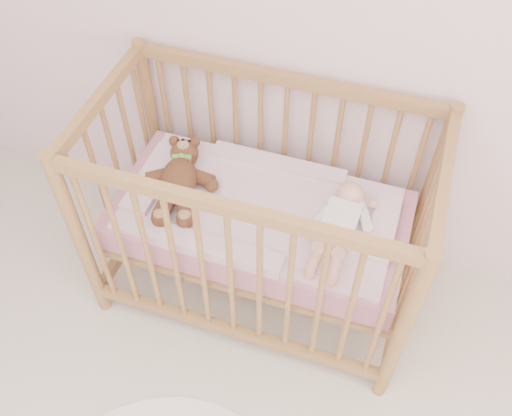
% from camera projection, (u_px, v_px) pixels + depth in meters
% --- Properties ---
extents(crib, '(1.36, 0.76, 1.00)m').
position_uv_depth(crib, '(260.00, 218.00, 2.39)').
color(crib, olive).
rests_on(crib, floor).
extents(mattress, '(1.22, 0.62, 0.13)m').
position_uv_depth(mattress, '(260.00, 220.00, 2.40)').
color(mattress, '#D08293').
rests_on(mattress, crib).
extents(blanket, '(1.10, 0.58, 0.06)m').
position_uv_depth(blanket, '(260.00, 209.00, 2.34)').
color(blanket, '#F0A5BD').
rests_on(blanket, mattress).
extents(baby, '(0.27, 0.52, 0.12)m').
position_uv_depth(baby, '(340.00, 221.00, 2.21)').
color(baby, white).
rests_on(baby, blanket).
extents(teddy_bear, '(0.45, 0.55, 0.13)m').
position_uv_depth(teddy_bear, '(179.00, 178.00, 2.34)').
color(teddy_bear, brown).
rests_on(teddy_bear, blanket).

